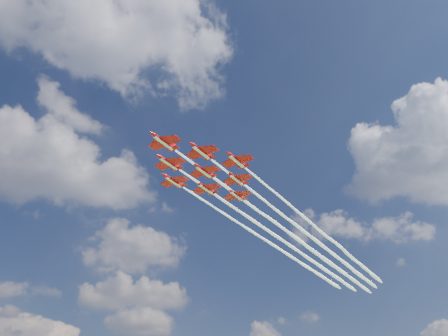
% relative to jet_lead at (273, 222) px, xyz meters
% --- Properties ---
extents(jet_lead, '(124.78, 95.69, 3.07)m').
position_rel_jet_lead_xyz_m(jet_lead, '(0.00, 0.00, 0.00)').
color(jet_lead, '#B60A0F').
extents(jet_row2_port, '(124.78, 95.69, 3.07)m').
position_rel_jet_lead_xyz_m(jet_row2_port, '(12.60, 1.28, 0.00)').
color(jet_row2_port, '#B60A0F').
extents(jet_row2_starb, '(124.78, 95.69, 3.07)m').
position_rel_jet_lead_xyz_m(jet_row2_starb, '(4.61, 11.79, 0.00)').
color(jet_row2_starb, '#B60A0F').
extents(jet_row3_port, '(124.78, 95.69, 3.07)m').
position_rel_jet_lead_xyz_m(jet_row3_port, '(25.19, 2.56, 0.00)').
color(jet_row3_port, '#B60A0F').
extents(jet_row3_centre, '(124.78, 95.69, 3.07)m').
position_rel_jet_lead_xyz_m(jet_row3_centre, '(17.20, 13.07, 0.00)').
color(jet_row3_centre, '#B60A0F').
extents(jet_row3_starb, '(124.78, 95.69, 3.07)m').
position_rel_jet_lead_xyz_m(jet_row3_starb, '(9.21, 23.59, 0.00)').
color(jet_row3_starb, '#B60A0F').
extents(jet_row4_port, '(124.78, 95.69, 3.07)m').
position_rel_jet_lead_xyz_m(jet_row4_port, '(29.80, 14.35, 0.00)').
color(jet_row4_port, '#B60A0F').
extents(jet_row4_starb, '(124.78, 95.69, 3.07)m').
position_rel_jet_lead_xyz_m(jet_row4_starb, '(21.81, 24.87, 0.00)').
color(jet_row4_starb, '#B60A0F').
extents(jet_tail, '(124.78, 95.69, 3.07)m').
position_rel_jet_lead_xyz_m(jet_tail, '(34.40, 26.15, 0.00)').
color(jet_tail, '#B60A0F').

